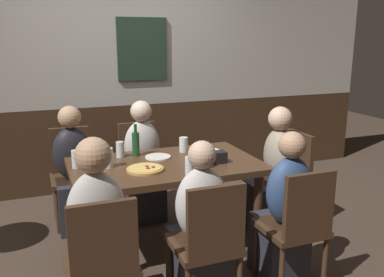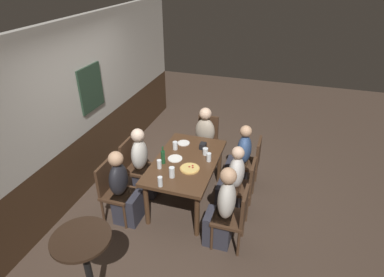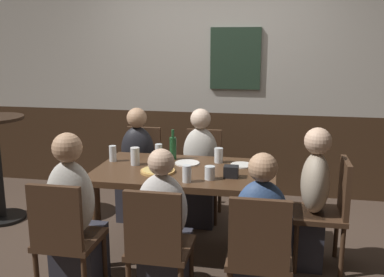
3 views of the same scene
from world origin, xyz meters
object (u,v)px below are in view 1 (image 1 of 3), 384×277
at_px(person_mid_far, 144,169).
at_px(plate_white_large, 158,157).
at_px(chair_mid_far, 140,163).
at_px(person_left_far, 74,178).
at_px(person_head_east, 272,179).
at_px(person_left_near, 98,247).
at_px(plate_white_small, 208,151).
at_px(chair_mid_near, 209,240).
at_px(tumbler_water, 184,145).
at_px(chair_left_far, 72,170).
at_px(pint_glass_pale, 108,159).
at_px(condiment_caddy, 219,157).
at_px(beer_bottle_green, 136,143).
at_px(chair_head_east, 288,175).
at_px(beer_glass_half, 76,160).
at_px(tumbler_short, 120,150).
at_px(person_mid_near, 199,235).
at_px(chair_left_near, 102,260).
at_px(person_right_near, 283,219).
at_px(chair_right_near, 298,223).
at_px(highball_clear, 205,162).
at_px(dining_table, 166,174).
at_px(pizza, 145,169).
at_px(pint_glass_stout, 190,166).

relative_size(person_mid_far, plate_white_large, 5.38).
relative_size(chair_mid_far, plate_white_large, 4.20).
xyz_separation_m(person_mid_far, person_left_far, (-0.64, -0.00, -0.00)).
bearing_deg(person_head_east, person_left_far, 156.91).
bearing_deg(person_mid_far, person_head_east, -35.19).
distance_m(person_left_near, plate_white_small, 1.42).
bearing_deg(chair_mid_near, tumbler_water, 77.68).
bearing_deg(chair_left_far, person_left_near, -90.00).
height_order(chair_mid_near, pint_glass_pale, pint_glass_pale).
relative_size(chair_mid_near, condiment_caddy, 8.00).
xyz_separation_m(person_left_far, plate_white_small, (1.09, -0.51, 0.27)).
height_order(chair_mid_near, beer_bottle_green, beer_bottle_green).
distance_m(chair_head_east, condiment_caddy, 0.82).
bearing_deg(beer_glass_half, tumbler_short, 24.27).
bearing_deg(person_mid_near, chair_left_near, -165.62).
xyz_separation_m(person_right_near, pint_glass_pale, (-1.08, 0.74, 0.35)).
bearing_deg(beer_glass_half, plate_white_small, 3.44).
xyz_separation_m(chair_right_near, chair_head_east, (0.50, 0.86, 0.00)).
bearing_deg(chair_head_east, person_left_near, -158.77).
height_order(person_mid_near, person_head_east, person_head_east).
bearing_deg(pint_glass_pale, tumbler_short, 59.56).
bearing_deg(chair_mid_near, beer_glass_half, 124.23).
bearing_deg(person_right_near, chair_mid_far, 112.54).
bearing_deg(highball_clear, chair_head_east, 13.83).
bearing_deg(person_mid_far, person_right_near, -65.11).
distance_m(person_left_near, pint_glass_pale, 0.83).
distance_m(chair_mid_far, person_mid_near, 1.55).
relative_size(beer_glass_half, condiment_caddy, 1.25).
relative_size(dining_table, beer_glass_half, 10.61).
xyz_separation_m(chair_right_near, pizza, (-0.84, 0.73, 0.26)).
relative_size(pint_glass_stout, beer_bottle_green, 0.48).
xyz_separation_m(person_left_near, plate_white_large, (0.63, 0.86, 0.25)).
xyz_separation_m(person_left_far, pint_glass_stout, (0.72, -1.01, 0.33)).
distance_m(pint_glass_stout, condiment_caddy, 0.36).
distance_m(person_left_far, plate_white_large, 0.87).
distance_m(highball_clear, pint_glass_pale, 0.73).
height_order(person_left_far, tumbler_water, person_left_far).
bearing_deg(plate_white_small, condiment_caddy, -99.66).
relative_size(dining_table, person_left_far, 1.31).
xyz_separation_m(person_left_near, condiment_caddy, (1.03, 0.55, 0.29)).
xyz_separation_m(pint_glass_stout, condiment_caddy, (0.31, 0.17, -0.01)).
bearing_deg(chair_left_far, person_mid_near, -67.45).
bearing_deg(highball_clear, person_right_near, -49.17).
relative_size(dining_table, person_left_near, 1.25).
bearing_deg(chair_left_near, dining_table, 53.11).
bearing_deg(person_mid_near, beer_bottle_green, 99.69).
bearing_deg(chair_mid_near, dining_table, 90.00).
xyz_separation_m(chair_left_far, pint_glass_pale, (0.20, -0.81, 0.31)).
bearing_deg(person_mid_far, person_mid_near, -90.00).
bearing_deg(pint_glass_pale, pint_glass_stout, -35.18).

